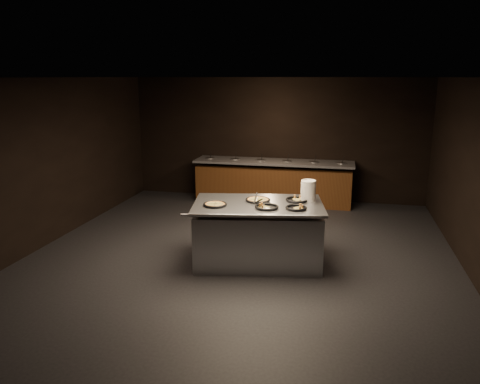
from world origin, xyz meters
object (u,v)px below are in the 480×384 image
at_px(pan_veggie_whole, 215,204).
at_px(pan_cheese_whole, 258,200).
at_px(serving_counter, 258,234).
at_px(plate_stack, 308,191).

bearing_deg(pan_veggie_whole, pan_cheese_whole, 35.01).
xyz_separation_m(serving_counter, pan_veggie_whole, (-0.63, -0.27, 0.53)).
xyz_separation_m(serving_counter, plate_stack, (0.75, 0.33, 0.68)).
bearing_deg(pan_cheese_whole, pan_veggie_whole, -144.99).
distance_m(pan_veggie_whole, pan_cheese_whole, 0.73).
distance_m(serving_counter, pan_cheese_whole, 0.55).
bearing_deg(pan_veggie_whole, serving_counter, 23.69).
xyz_separation_m(plate_stack, pan_cheese_whole, (-0.78, -0.19, -0.15)).
height_order(plate_stack, pan_cheese_whole, plate_stack).
bearing_deg(serving_counter, plate_stack, 14.01).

